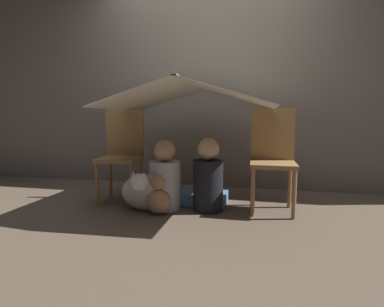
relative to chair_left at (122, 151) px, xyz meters
name	(u,v)px	position (x,y,z in m)	size (l,w,h in m)	color
ground_plane	(187,213)	(0.74, -0.29, -0.50)	(8.80, 8.80, 0.00)	brown
wall_back	(208,83)	(0.74, 0.83, 0.75)	(7.00, 0.05, 2.50)	#6B6056
chair_left	(122,151)	(0.00, 0.00, 0.00)	(0.44, 0.44, 0.93)	olive
chair_right	(273,155)	(1.47, 0.00, 0.00)	(0.40, 0.40, 0.93)	olive
sheet_canopy	(192,96)	(0.74, -0.08, 0.54)	(1.47, 1.21, 0.23)	silver
person_front	(165,179)	(0.51, -0.19, -0.23)	(0.29, 0.29, 0.64)	#B2B2B7
person_second	(208,179)	(0.91, -0.15, -0.21)	(0.27, 0.27, 0.66)	black
dog	(146,191)	(0.36, -0.29, -0.32)	(0.48, 0.40, 0.39)	silver
floor_cushion	(203,198)	(0.82, 0.06, -0.45)	(0.47, 0.38, 0.10)	#4C7FB2
plush_toy	(159,198)	(0.50, -0.34, -0.36)	(0.22, 0.22, 0.34)	tan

